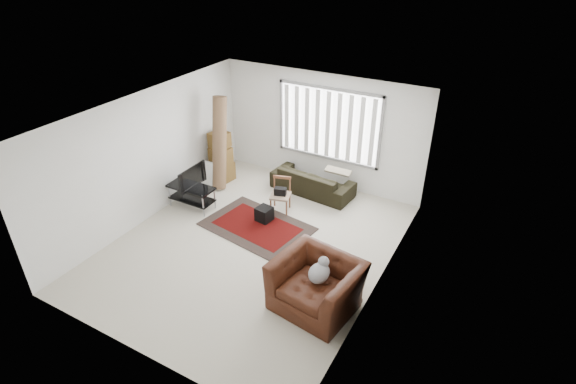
# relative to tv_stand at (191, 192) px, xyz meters

# --- Properties ---
(room) EXTENTS (6.00, 6.02, 2.71)m
(room) POSITION_rel_tv_stand_xyz_m (1.98, -0.04, 1.38)
(room) COLOR beige
(room) RESTS_ON ground
(persian_rug) EXTENTS (2.35, 1.75, 0.02)m
(persian_rug) POSITION_rel_tv_stand_xyz_m (1.67, 0.03, -0.37)
(persian_rug) COLOR black
(persian_rug) RESTS_ON ground
(tv_stand) EXTENTS (1.05, 0.47, 0.53)m
(tv_stand) POSITION_rel_tv_stand_xyz_m (0.00, 0.00, 0.00)
(tv_stand) COLOR black
(tv_stand) RESTS_ON ground
(tv) EXTENTS (0.11, 0.85, 0.49)m
(tv) POSITION_rel_tv_stand_xyz_m (0.00, -0.00, 0.39)
(tv) COLOR black
(tv) RESTS_ON tv_stand
(subwoofer) EXTENTS (0.34, 0.34, 0.30)m
(subwoofer) POSITION_rel_tv_stand_xyz_m (1.69, 0.30, -0.21)
(subwoofer) COLOR black
(subwoofer) RESTS_ON persian_rug
(moving_boxes) EXTENTS (0.56, 0.53, 1.23)m
(moving_boxes) POSITION_rel_tv_stand_xyz_m (-0.20, 1.38, 0.19)
(moving_boxes) COLOR brown
(moving_boxes) RESTS_ON ground
(white_flatpack) EXTENTS (0.52, 0.19, 0.66)m
(white_flatpack) POSITION_rel_tv_stand_xyz_m (-0.17, 0.92, -0.05)
(white_flatpack) COLOR silver
(white_flatpack) RESTS_ON ground
(rolled_rug) EXTENTS (0.45, 0.76, 2.19)m
(rolled_rug) POSITION_rel_tv_stand_xyz_m (-0.02, 1.15, 0.72)
(rolled_rug) COLOR brown
(rolled_rug) RESTS_ON ground
(sofa) EXTENTS (2.02, 1.02, 0.75)m
(sofa) POSITION_rel_tv_stand_xyz_m (2.03, 1.90, -0.00)
(sofa) COLOR black
(sofa) RESTS_ON ground
(side_chair) EXTENTS (0.52, 0.52, 0.77)m
(side_chair) POSITION_rel_tv_stand_xyz_m (1.79, 0.83, 0.05)
(side_chair) COLOR #8D725C
(side_chair) RESTS_ON ground
(armchair) EXTENTS (1.47, 1.32, 0.97)m
(armchair) POSITION_rel_tv_stand_xyz_m (3.74, -1.42, 0.11)
(armchair) COLOR #3E190C
(armchair) RESTS_ON ground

